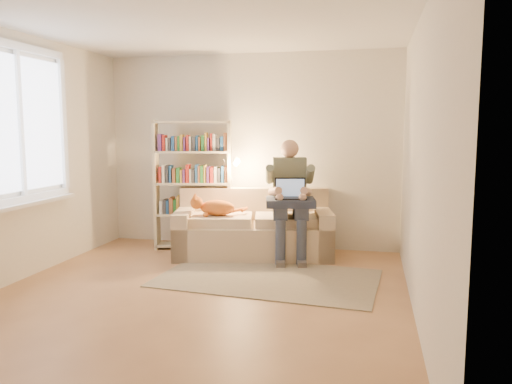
% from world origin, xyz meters
% --- Properties ---
extents(floor, '(4.50, 4.50, 0.00)m').
position_xyz_m(floor, '(0.00, 0.00, 0.00)').
color(floor, '#9D6E47').
rests_on(floor, ground).
extents(ceiling, '(4.00, 4.50, 0.02)m').
position_xyz_m(ceiling, '(0.00, 0.00, 2.60)').
color(ceiling, white).
rests_on(ceiling, wall_back).
extents(wall_left, '(0.02, 4.50, 2.60)m').
position_xyz_m(wall_left, '(-2.00, 0.00, 1.30)').
color(wall_left, silver).
rests_on(wall_left, floor).
extents(wall_right, '(0.02, 4.50, 2.60)m').
position_xyz_m(wall_right, '(2.00, 0.00, 1.30)').
color(wall_right, silver).
rests_on(wall_right, floor).
extents(wall_back, '(4.00, 0.02, 2.60)m').
position_xyz_m(wall_back, '(0.00, 2.25, 1.30)').
color(wall_back, silver).
rests_on(wall_back, floor).
extents(wall_front, '(4.00, 0.02, 2.60)m').
position_xyz_m(wall_front, '(0.00, -2.25, 1.30)').
color(wall_front, silver).
rests_on(wall_front, floor).
extents(window, '(0.12, 1.52, 1.69)m').
position_xyz_m(window, '(-1.95, 0.20, 1.38)').
color(window, white).
rests_on(window, wall_left).
extents(sofa, '(2.09, 1.26, 0.83)m').
position_xyz_m(sofa, '(0.17, 1.74, 0.30)').
color(sofa, beige).
rests_on(sofa, floor).
extents(person, '(0.53, 0.73, 1.47)m').
position_xyz_m(person, '(0.64, 1.69, 0.82)').
color(person, '#666E59').
rests_on(person, sofa).
extents(cat, '(0.65, 0.33, 0.25)m').
position_xyz_m(cat, '(-0.27, 1.52, 0.63)').
color(cat, orange).
rests_on(cat, sofa).
extents(blanket, '(0.67, 0.59, 0.09)m').
position_xyz_m(blanket, '(0.69, 1.54, 0.72)').
color(blanket, '#242B3F').
rests_on(blanket, person).
extents(laptop, '(0.42, 0.35, 0.33)m').
position_xyz_m(laptop, '(0.68, 1.55, 0.83)').
color(laptop, black).
rests_on(laptop, blanket).
extents(bookshelf, '(1.17, 0.47, 1.72)m').
position_xyz_m(bookshelf, '(-0.70, 1.90, 0.95)').
color(bookshelf, beige).
rests_on(bookshelf, floor).
extents(rug, '(2.41, 1.56, 0.01)m').
position_xyz_m(rug, '(0.56, 0.75, 0.01)').
color(rug, gray).
rests_on(rug, floor).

